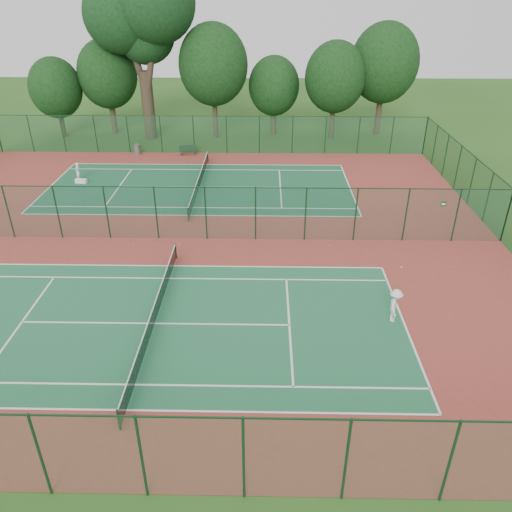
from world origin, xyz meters
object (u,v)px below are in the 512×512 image
(kit_bag, at_px, (81,181))
(big_tree, at_px, (141,14))
(player_near, at_px, (395,305))
(trash_bin, at_px, (137,149))
(player_far, at_px, (78,172))
(bench, at_px, (188,150))

(kit_bag, distance_m, big_tree, 18.02)
(player_near, bearing_deg, kit_bag, 63.01)
(player_near, distance_m, trash_bin, 31.64)
(trash_bin, xyz_separation_m, big_tree, (0.26, 5.92, 11.14))
(big_tree, bearing_deg, trash_bin, -92.54)
(player_far, distance_m, bench, 10.60)
(player_far, height_order, trash_bin, player_far)
(player_near, distance_m, bench, 29.05)
(trash_bin, bearing_deg, big_tree, 87.46)
(player_far, bearing_deg, player_near, 46.62)
(player_far, bearing_deg, trash_bin, 153.77)
(big_tree, bearing_deg, player_near, -60.52)
(bench, height_order, kit_bag, bench)
(player_near, relative_size, bench, 1.03)
(kit_bag, relative_size, big_tree, 0.06)
(bench, bearing_deg, kit_bag, -149.27)
(trash_bin, relative_size, kit_bag, 1.04)
(big_tree, bearing_deg, kit_bag, -102.82)
(player_far, relative_size, bench, 0.90)
(trash_bin, bearing_deg, kit_bag, -110.28)
(big_tree, bearing_deg, bench, -53.12)
(player_far, distance_m, trash_bin, 7.79)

